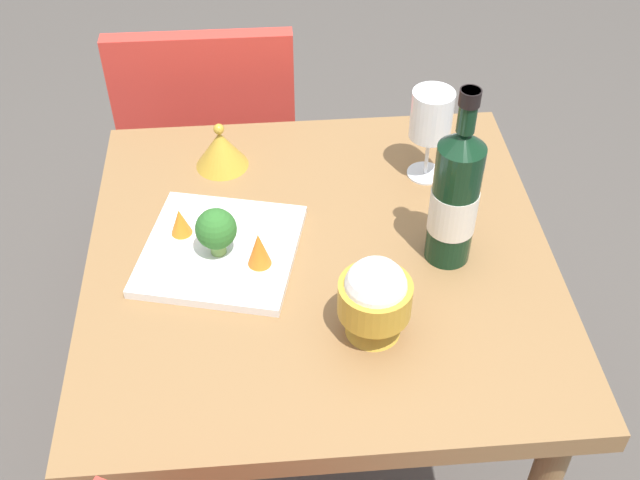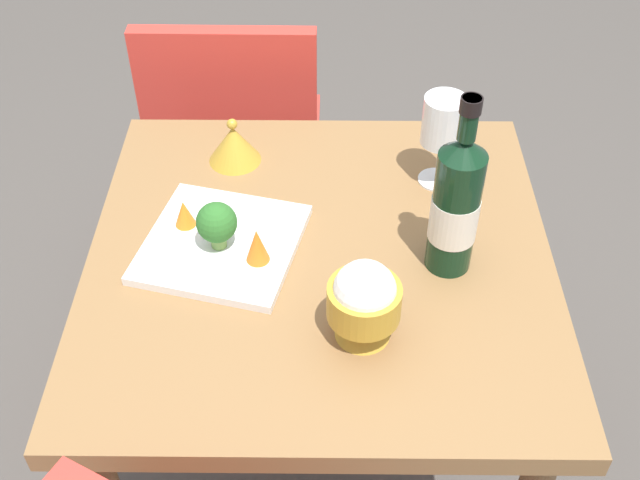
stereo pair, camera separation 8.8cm
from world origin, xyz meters
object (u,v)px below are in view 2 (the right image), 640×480
Objects in this scene: rice_bowl at (364,301)px; broccoli_floret at (217,222)px; wine_bottle at (456,205)px; serving_plate at (222,244)px; carrot_garnish_right at (257,245)px; rice_bowl_lid at (234,144)px; carrot_garnish_left at (184,213)px; chair_by_wall at (236,134)px; wine_glass at (443,123)px.

rice_bowl is 0.30m from broccoli_floret.
rice_bowl is at bearing -133.08° from wine_bottle.
serving_plate is (-0.23, 0.19, -0.07)m from rice_bowl.
serving_plate is 0.09m from carrot_garnish_right.
rice_bowl_lid is at bearing 102.51° from carrot_garnish_right.
serving_plate is 0.08m from carrot_garnish_left.
carrot_garnish_left is at bearing -107.94° from rice_bowl_lid.
wine_bottle is at bearing -3.58° from broccoli_floret.
carrot_garnish_left is at bearing 170.52° from wine_bottle.
chair_by_wall is at bearing 93.95° from broccoli_floret.
serving_plate is at bearing 78.04° from broccoli_floret.
chair_by_wall is 9.91× the size of broccoli_floret.
carrot_garnish_left is (-0.02, -0.57, 0.24)m from chair_by_wall.
wine_bottle reaches higher than carrot_garnish_right.
carrot_garnish_right is at bearing -33.18° from carrot_garnish_left.
chair_by_wall is at bearing 99.50° from carrot_garnish_right.
carrot_garnish_left is (-0.30, 0.23, -0.03)m from rice_bowl.
rice_bowl is (0.28, -0.80, 0.28)m from chair_by_wall.
wine_glass is 0.43m from broccoli_floret.
broccoli_floret is 0.08m from carrot_garnish_left.
chair_by_wall is 0.68m from broccoli_floret.
rice_bowl_lid is (0.05, -0.37, 0.24)m from chair_by_wall.
carrot_garnish_left is (-0.07, -0.20, 0.00)m from rice_bowl_lid.
rice_bowl is 0.49m from rice_bowl_lid.
wine_bottle is 6.37× the size of carrot_garnish_left.
rice_bowl is at bearing -40.81° from carrot_garnish_right.
broccoli_floret is (0.04, -0.62, 0.27)m from chair_by_wall.
chair_by_wall reaches higher than rice_bowl_lid.
carrot_garnish_right is (0.13, -0.08, 0.01)m from carrot_garnish_left.
broccoli_floret is at bearing -101.96° from serving_plate.
rice_bowl_lid is 0.26m from broccoli_floret.
wine_glass is 0.59× the size of serving_plate.
rice_bowl_lid is 0.25m from serving_plate.
chair_by_wall reaches higher than broccoli_floret.
carrot_garnish_left is (-0.44, 0.07, -0.09)m from wine_bottle.
carrot_garnish_right reaches higher than carrot_garnish_left.
chair_by_wall is at bearing 97.11° from rice_bowl_lid.
serving_plate is at bearing 140.80° from rice_bowl.
wine_glass is 0.44m from serving_plate.
chair_by_wall is 2.64× the size of wine_bottle.
wine_bottle reaches higher than chair_by_wall.
carrot_garnish_right is (0.11, -0.66, 0.25)m from chair_by_wall.
wine_bottle is at bearing -5.13° from serving_plate.
chair_by_wall is 16.84× the size of carrot_garnish_left.
serving_plate is at bearing -90.22° from rice_bowl_lid.
carrot_garnish_left is (-0.45, -0.14, -0.09)m from wine_glass.
serving_plate is at bearing -85.29° from chair_by_wall.
wine_glass is at bearing 17.89° from carrot_garnish_left.
rice_bowl_lid is at bearing 118.10° from rice_bowl.
carrot_garnish_left is 0.16m from carrot_garnish_right.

